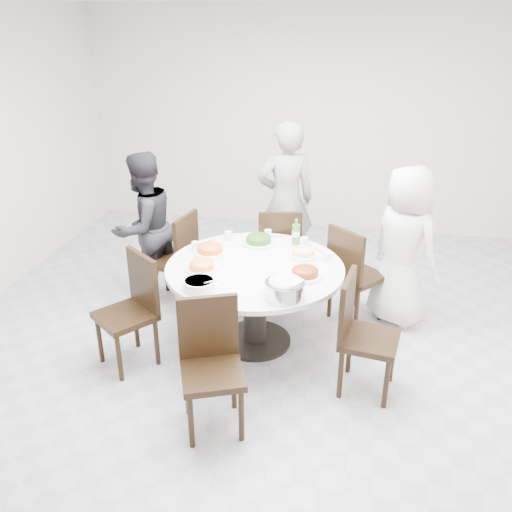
% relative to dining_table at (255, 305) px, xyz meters
% --- Properties ---
extents(floor, '(6.00, 6.00, 0.01)m').
position_rel_dining_table_xyz_m(floor, '(0.21, -0.02, -0.38)').
color(floor, '#A2A2A7').
rests_on(floor, ground).
extents(wall_back, '(6.00, 0.01, 2.80)m').
position_rel_dining_table_xyz_m(wall_back, '(0.21, 2.98, 1.02)').
color(wall_back, silver).
rests_on(wall_back, ground).
extents(dining_table, '(1.50, 1.50, 0.75)m').
position_rel_dining_table_xyz_m(dining_table, '(0.00, 0.00, 0.00)').
color(dining_table, white).
rests_on(dining_table, floor).
extents(chair_ne, '(0.59, 0.59, 0.95)m').
position_rel_dining_table_xyz_m(chair_ne, '(0.85, 0.59, 0.10)').
color(chair_ne, black).
rests_on(chair_ne, floor).
extents(chair_n, '(0.50, 0.50, 0.95)m').
position_rel_dining_table_xyz_m(chair_n, '(0.05, 0.98, 0.10)').
color(chair_n, black).
rests_on(chair_n, floor).
extents(chair_nw, '(0.49, 0.49, 0.95)m').
position_rel_dining_table_xyz_m(chair_nw, '(-0.96, 0.57, 0.10)').
color(chair_nw, black).
rests_on(chair_nw, floor).
extents(chair_sw, '(0.59, 0.59, 0.95)m').
position_rel_dining_table_xyz_m(chair_sw, '(-0.97, -0.52, 0.10)').
color(chair_sw, black).
rests_on(chair_sw, floor).
extents(chair_s, '(0.55, 0.55, 0.95)m').
position_rel_dining_table_xyz_m(chair_s, '(-0.07, -1.11, 0.10)').
color(chair_s, black).
rests_on(chair_s, floor).
extents(chair_se, '(0.48, 0.48, 0.95)m').
position_rel_dining_table_xyz_m(chair_se, '(0.98, -0.47, 0.10)').
color(chair_se, black).
rests_on(chair_se, floor).
extents(diner_right, '(0.86, 0.85, 1.50)m').
position_rel_dining_table_xyz_m(diner_right, '(1.24, 0.66, 0.38)').
color(diner_right, silver).
rests_on(diner_right, floor).
extents(diner_middle, '(0.72, 0.59, 1.70)m').
position_rel_dining_table_xyz_m(diner_middle, '(0.04, 1.44, 0.47)').
color(diner_middle, black).
rests_on(diner_middle, floor).
extents(diner_left, '(0.83, 0.90, 1.50)m').
position_rel_dining_table_xyz_m(diner_left, '(-1.25, 0.64, 0.38)').
color(diner_left, black).
rests_on(diner_left, floor).
extents(dish_greens, '(0.29, 0.29, 0.08)m').
position_rel_dining_table_xyz_m(dish_greens, '(-0.06, 0.46, 0.41)').
color(dish_greens, white).
rests_on(dish_greens, dining_table).
extents(dish_pale, '(0.25, 0.25, 0.07)m').
position_rel_dining_table_xyz_m(dish_pale, '(0.37, 0.27, 0.41)').
color(dish_pale, white).
rests_on(dish_pale, dining_table).
extents(dish_orange, '(0.29, 0.29, 0.08)m').
position_rel_dining_table_xyz_m(dish_orange, '(-0.44, 0.17, 0.41)').
color(dish_orange, white).
rests_on(dish_orange, dining_table).
extents(dish_redbrown, '(0.27, 0.27, 0.07)m').
position_rel_dining_table_xyz_m(dish_redbrown, '(0.44, -0.13, 0.41)').
color(dish_redbrown, white).
rests_on(dish_redbrown, dining_table).
extents(dish_tofu, '(0.27, 0.27, 0.07)m').
position_rel_dining_table_xyz_m(dish_tofu, '(-0.41, -0.17, 0.41)').
color(dish_tofu, white).
rests_on(dish_tofu, dining_table).
extents(rice_bowl, '(0.30, 0.30, 0.13)m').
position_rel_dining_table_xyz_m(rice_bowl, '(0.33, -0.49, 0.44)').
color(rice_bowl, silver).
rests_on(rice_bowl, dining_table).
extents(soup_bowl, '(0.25, 0.25, 0.08)m').
position_rel_dining_table_xyz_m(soup_bowl, '(-0.34, -0.48, 0.41)').
color(soup_bowl, white).
rests_on(soup_bowl, dining_table).
extents(beverage_bottle, '(0.07, 0.07, 0.24)m').
position_rel_dining_table_xyz_m(beverage_bottle, '(0.27, 0.53, 0.50)').
color(beverage_bottle, '#35722D').
rests_on(beverage_bottle, dining_table).
extents(tea_cups, '(0.07, 0.07, 0.08)m').
position_rel_dining_table_xyz_m(tea_cups, '(0.03, 0.65, 0.42)').
color(tea_cups, white).
rests_on(tea_cups, dining_table).
extents(chopsticks, '(0.24, 0.04, 0.01)m').
position_rel_dining_table_xyz_m(chopsticks, '(0.01, 0.68, 0.38)').
color(chopsticks, tan).
rests_on(chopsticks, dining_table).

